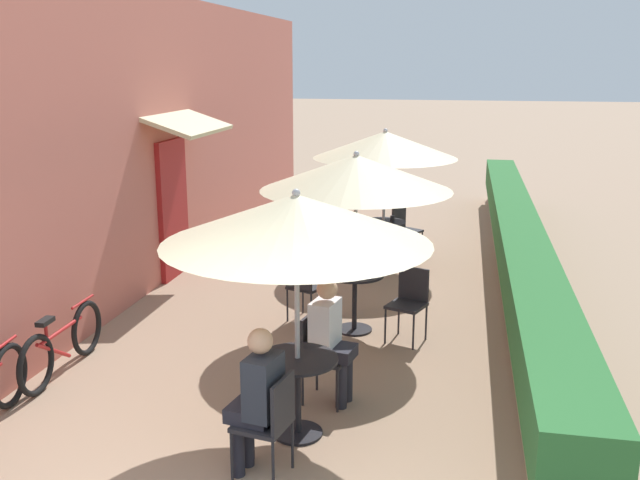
% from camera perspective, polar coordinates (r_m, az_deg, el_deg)
% --- Properties ---
extents(cafe_facade_wall, '(0.98, 14.56, 4.20)m').
position_cam_1_polar(cafe_facade_wall, '(11.52, -11.48, 8.13)').
color(cafe_facade_wall, '#C66B5B').
rests_on(cafe_facade_wall, ground_plane).
extents(planter_hedge, '(0.60, 13.56, 1.01)m').
position_cam_1_polar(planter_hedge, '(10.97, 15.45, -0.64)').
color(planter_hedge, tan).
rests_on(planter_hedge, ground_plane).
extents(patio_table_near, '(0.71, 0.71, 0.73)m').
position_cam_1_polar(patio_table_near, '(6.36, -1.80, -11.23)').
color(patio_table_near, black).
rests_on(patio_table_near, ground_plane).
extents(patio_umbrella_near, '(2.28, 2.28, 2.22)m').
position_cam_1_polar(patio_umbrella_near, '(5.89, -1.91, 1.67)').
color(patio_umbrella_near, '#B7B7BC').
rests_on(patio_umbrella_near, ground_plane).
extents(cafe_chair_near_left, '(0.47, 0.47, 0.87)m').
position_cam_1_polar(cafe_chair_near_left, '(6.97, -0.03, -8.82)').
color(cafe_chair_near_left, '#232328').
rests_on(cafe_chair_near_left, ground_plane).
extents(seated_patron_near_left, '(0.45, 0.39, 1.25)m').
position_cam_1_polar(seated_patron_near_left, '(6.87, 0.84, -7.64)').
color(seated_patron_near_left, '#23232D').
rests_on(seated_patron_near_left, ground_plane).
extents(cafe_chair_near_right, '(0.47, 0.47, 0.87)m').
position_cam_1_polar(cafe_chair_near_right, '(5.77, -3.97, -14.01)').
color(cafe_chair_near_right, '#232328').
rests_on(cafe_chair_near_right, ground_plane).
extents(seated_patron_near_right, '(0.45, 0.39, 1.25)m').
position_cam_1_polar(seated_patron_near_right, '(5.73, -5.03, -12.29)').
color(seated_patron_near_right, '#23232D').
rests_on(seated_patron_near_right, ground_plane).
extents(patio_table_mid, '(0.71, 0.71, 0.73)m').
position_cam_1_polar(patio_table_mid, '(8.73, 2.79, -4.10)').
color(patio_table_mid, black).
rests_on(patio_table_mid, ground_plane).
extents(patio_umbrella_mid, '(2.28, 2.28, 2.22)m').
position_cam_1_polar(patio_umbrella_mid, '(8.39, 2.91, 5.39)').
color(patio_umbrella_mid, '#B7B7BC').
rests_on(patio_umbrella_mid, ground_plane).
extents(cafe_chair_mid_left, '(0.51, 0.51, 0.87)m').
position_cam_1_polar(cafe_chair_mid_left, '(8.49, 7.16, -4.66)').
color(cafe_chair_mid_left, '#232328').
rests_on(cafe_chair_mid_left, ground_plane).
extents(cafe_chair_mid_right, '(0.51, 0.51, 0.87)m').
position_cam_1_polar(cafe_chair_mid_right, '(9.00, -1.33, -3.45)').
color(cafe_chair_mid_right, '#232328').
rests_on(cafe_chair_mid_right, ground_plane).
extents(coffee_cup_mid, '(0.07, 0.07, 0.09)m').
position_cam_1_polar(coffee_cup_mid, '(8.63, 2.33, -2.43)').
color(coffee_cup_mid, white).
rests_on(coffee_cup_mid, patio_table_mid).
extents(patio_table_far, '(0.71, 0.71, 0.73)m').
position_cam_1_polar(patio_table_far, '(11.55, 5.08, 0.40)').
color(patio_table_far, black).
rests_on(patio_table_far, ground_plane).
extents(patio_umbrella_far, '(2.28, 2.28, 2.22)m').
position_cam_1_polar(patio_umbrella_far, '(11.29, 5.24, 7.59)').
color(patio_umbrella_far, '#B7B7BC').
rests_on(patio_umbrella_far, ground_plane).
extents(cafe_chair_far_left, '(0.55, 0.55, 0.87)m').
position_cam_1_polar(cafe_chair_far_left, '(10.96, 3.25, -0.27)').
color(cafe_chair_far_left, '#232328').
rests_on(cafe_chair_far_left, ground_plane).
extents(cafe_chair_far_right, '(0.55, 0.55, 0.87)m').
position_cam_1_polar(cafe_chair_far_right, '(12.14, 6.73, 1.07)').
color(cafe_chair_far_right, '#232328').
rests_on(cafe_chair_far_right, ground_plane).
extents(coffee_cup_far, '(0.07, 0.07, 0.09)m').
position_cam_1_polar(coffee_cup_far, '(11.52, 5.81, 1.73)').
color(coffee_cup_far, '#232328').
rests_on(coffee_cup_far, patio_table_far).
extents(bicycle_second, '(0.11, 1.65, 0.71)m').
position_cam_1_polar(bicycle_second, '(8.08, -19.91, -7.84)').
color(bicycle_second, black).
rests_on(bicycle_second, ground_plane).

